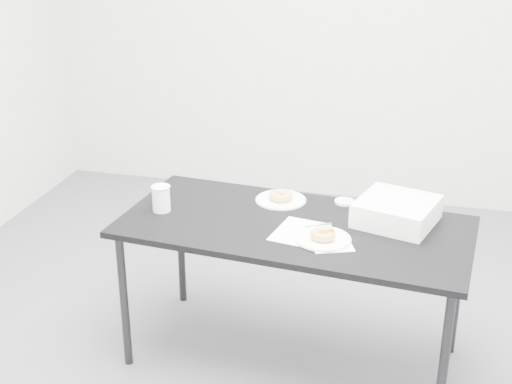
% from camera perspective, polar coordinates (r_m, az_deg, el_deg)
% --- Properties ---
extents(floor, '(4.00, 4.00, 0.00)m').
position_cam_1_polar(floor, '(3.46, 0.66, -12.70)').
color(floor, '#4B4A4F').
rests_on(floor, ground).
extents(wall_back, '(4.00, 0.02, 2.70)m').
position_cam_1_polar(wall_back, '(4.84, 6.47, 14.75)').
color(wall_back, silver).
rests_on(wall_back, floor).
extents(table, '(1.57, 0.85, 0.69)m').
position_cam_1_polar(table, '(3.11, 3.08, -3.45)').
color(table, black).
rests_on(table, floor).
extents(scorecard, '(0.24, 0.29, 0.00)m').
position_cam_1_polar(scorecard, '(3.02, 3.52, -3.21)').
color(scorecard, white).
rests_on(scorecard, table).
extents(logo_patch, '(0.05, 0.05, 0.00)m').
position_cam_1_polar(logo_patch, '(3.08, 5.43, -2.69)').
color(logo_patch, green).
rests_on(logo_patch, scorecard).
extents(pen, '(0.10, 0.07, 0.01)m').
position_cam_1_polar(pen, '(3.07, 5.02, -2.67)').
color(pen, '#0C8655').
rests_on(pen, scorecard).
extents(napkin, '(0.21, 0.21, 0.00)m').
position_cam_1_polar(napkin, '(2.93, 6.04, -4.12)').
color(napkin, white).
rests_on(napkin, table).
extents(plate_near, '(0.23, 0.23, 0.01)m').
position_cam_1_polar(plate_near, '(2.95, 5.38, -3.76)').
color(plate_near, white).
rests_on(plate_near, napkin).
extents(donut_near, '(0.13, 0.13, 0.04)m').
position_cam_1_polar(donut_near, '(2.94, 5.39, -3.39)').
color(donut_near, '#C08D3D').
rests_on(donut_near, plate_near).
extents(plate_far, '(0.24, 0.24, 0.01)m').
position_cam_1_polar(plate_far, '(3.32, 2.00, -0.64)').
color(plate_far, white).
rests_on(plate_far, table).
extents(donut_far, '(0.15, 0.15, 0.04)m').
position_cam_1_polar(donut_far, '(3.31, 2.00, -0.30)').
color(donut_far, '#C08D3D').
rests_on(donut_far, plate_far).
extents(coffee_cup, '(0.08, 0.08, 0.12)m').
position_cam_1_polar(coffee_cup, '(3.22, -7.60, -0.51)').
color(coffee_cup, white).
rests_on(coffee_cup, table).
extents(cup_lid, '(0.09, 0.09, 0.01)m').
position_cam_1_polar(cup_lid, '(3.32, 7.09, -0.78)').
color(cup_lid, silver).
rests_on(cup_lid, table).
extents(bakery_box, '(0.39, 0.39, 0.10)m').
position_cam_1_polar(bakery_box, '(3.14, 11.19, -1.52)').
color(bakery_box, white).
rests_on(bakery_box, table).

